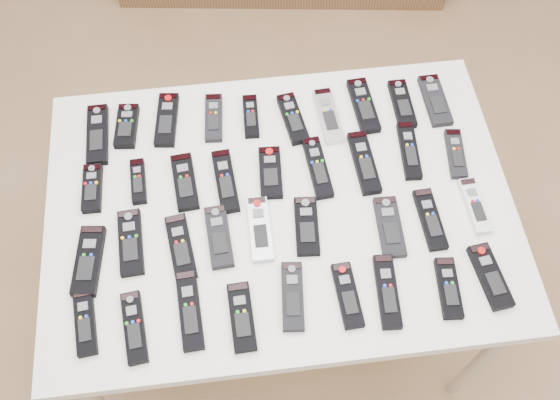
{
  "coord_description": "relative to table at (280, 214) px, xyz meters",
  "views": [
    {
      "loc": [
        -0.02,
        -0.77,
        2.24
      ],
      "look_at": [
        0.08,
        0.04,
        0.8
      ],
      "focal_mm": 40.0,
      "sensor_mm": 36.0,
      "label": 1
    }
  ],
  "objects": [
    {
      "name": "remote_29",
      "position": [
        -0.39,
        -0.3,
        0.07
      ],
      "size": [
        0.07,
        0.18,
        0.02
      ],
      "primitive_type": "cube",
      "rotation": [
        0.0,
        0.0,
        0.11
      ],
      "color": "black",
      "rests_on": "table"
    },
    {
      "name": "remote_10",
      "position": [
        -0.5,
        0.1,
        0.07
      ],
      "size": [
        0.05,
        0.15,
        0.02
      ],
      "primitive_type": "cube",
      "rotation": [
        0.0,
        0.0,
        -0.02
      ],
      "color": "black",
      "rests_on": "table"
    },
    {
      "name": "table",
      "position": [
        0.0,
        0.0,
        0.0
      ],
      "size": [
        1.25,
        0.88,
        0.78
      ],
      "color": "white",
      "rests_on": "ground"
    },
    {
      "name": "remote_0",
      "position": [
        -0.49,
        0.28,
        0.07
      ],
      "size": [
        0.06,
        0.2,
        0.02
      ],
      "primitive_type": "cube",
      "rotation": [
        0.0,
        0.0,
        0.01
      ],
      "color": "black",
      "rests_on": "table"
    },
    {
      "name": "remote_16",
      "position": [
        0.25,
        0.09,
        0.07
      ],
      "size": [
        0.06,
        0.2,
        0.02
      ],
      "primitive_type": "cube",
      "rotation": [
        0.0,
        0.0,
        0.04
      ],
      "color": "black",
      "rests_on": "table"
    },
    {
      "name": "remote_31",
      "position": [
        -0.13,
        -0.31,
        0.07
      ],
      "size": [
        0.06,
        0.17,
        0.02
      ],
      "primitive_type": "cube",
      "rotation": [
        0.0,
        0.0,
        0.03
      ],
      "color": "black",
      "rests_on": "table"
    },
    {
      "name": "remote_15",
      "position": [
        0.12,
        0.09,
        0.07
      ],
      "size": [
        0.06,
        0.19,
        0.02
      ],
      "primitive_type": "cube",
      "rotation": [
        0.0,
        0.0,
        0.07
      ],
      "color": "black",
      "rests_on": "table"
    },
    {
      "name": "remote_30",
      "position": [
        -0.25,
        -0.27,
        0.07
      ],
      "size": [
        0.06,
        0.2,
        0.02
      ],
      "primitive_type": "cube",
      "rotation": [
        0.0,
        0.0,
        0.06
      ],
      "color": "black",
      "rests_on": "table"
    },
    {
      "name": "remote_24",
      "position": [
        0.06,
        -0.08,
        0.07
      ],
      "size": [
        0.07,
        0.17,
        0.02
      ],
      "primitive_type": "cube",
      "rotation": [
        0.0,
        0.0,
        -0.08
      ],
      "color": "black",
      "rests_on": "table"
    },
    {
      "name": "remote_13",
      "position": [
        -0.14,
        0.08,
        0.07
      ],
      "size": [
        0.06,
        0.2,
        0.02
      ],
      "primitive_type": "cube",
      "rotation": [
        0.0,
        0.0,
        0.07
      ],
      "color": "black",
      "rests_on": "table"
    },
    {
      "name": "ground",
      "position": [
        -0.08,
        -0.04,
        -0.72
      ],
      "size": [
        4.0,
        4.0,
        0.0
      ],
      "primitive_type": "plane",
      "color": "#906749",
      "rests_on": "ground"
    },
    {
      "name": "remote_21",
      "position": [
        -0.27,
        -0.1,
        0.07
      ],
      "size": [
        0.08,
        0.19,
        0.02
      ],
      "primitive_type": "cube",
      "rotation": [
        0.0,
        0.0,
        0.13
      ],
      "color": "black",
      "rests_on": "table"
    },
    {
      "name": "remote_22",
      "position": [
        -0.17,
        -0.09,
        0.07
      ],
      "size": [
        0.07,
        0.18,
        0.02
      ],
      "primitive_type": "cube",
      "rotation": [
        0.0,
        0.0,
        0.06
      ],
      "color": "black",
      "rests_on": "table"
    },
    {
      "name": "remote_11",
      "position": [
        -0.38,
        0.11,
        0.07
      ],
      "size": [
        0.04,
        0.14,
        0.02
      ],
      "primitive_type": "cube",
      "rotation": [
        0.0,
        0.0,
        0.04
      ],
      "color": "black",
      "rests_on": "table"
    },
    {
      "name": "remote_23",
      "position": [
        -0.06,
        -0.07,
        0.07
      ],
      "size": [
        0.05,
        0.19,
        0.02
      ],
      "primitive_type": "cube",
      "rotation": [
        0.0,
        0.0,
        -0.0
      ],
      "color": "#B7B7BC",
      "rests_on": "table"
    },
    {
      "name": "remote_8",
      "position": [
        0.4,
        0.28,
        0.07
      ],
      "size": [
        0.05,
        0.17,
        0.02
      ],
      "primitive_type": "cube",
      "rotation": [
        0.0,
        0.0,
        -0.0
      ],
      "color": "black",
      "rests_on": "table"
    },
    {
      "name": "remote_34",
      "position": [
        0.23,
        -0.29,
        0.07
      ],
      "size": [
        0.06,
        0.19,
        0.02
      ],
      "primitive_type": "cube",
      "rotation": [
        0.0,
        0.0,
        -0.07
      ],
      "color": "black",
      "rests_on": "table"
    },
    {
      "name": "remote_1",
      "position": [
        -0.41,
        0.3,
        0.07
      ],
      "size": [
        0.07,
        0.15,
        0.02
      ],
      "primitive_type": "cube",
      "rotation": [
        0.0,
        0.0,
        -0.11
      ],
      "color": "black",
      "rests_on": "table"
    },
    {
      "name": "remote_12",
      "position": [
        -0.25,
        0.09,
        0.07
      ],
      "size": [
        0.07,
        0.18,
        0.02
      ],
      "primitive_type": "cube",
      "rotation": [
        0.0,
        0.0,
        0.08
      ],
      "color": "black",
      "rests_on": "table"
    },
    {
      "name": "remote_14",
      "position": [
        -0.01,
        0.09,
        0.07
      ],
      "size": [
        0.07,
        0.16,
        0.02
      ],
      "primitive_type": "cube",
      "rotation": [
        0.0,
        0.0,
        -0.06
      ],
      "color": "black",
      "rests_on": "table"
    },
    {
      "name": "remote_20",
      "position": [
        -0.4,
        -0.07,
        0.07
      ],
      "size": [
        0.07,
        0.19,
        0.02
      ],
      "primitive_type": "cube",
      "rotation": [
        0.0,
        0.0,
        0.05
      ],
      "color": "black",
      "rests_on": "table"
    },
    {
      "name": "remote_7",
      "position": [
        0.28,
        0.29,
        0.07
      ],
      "size": [
        0.07,
        0.19,
        0.02
      ],
      "primitive_type": "cube",
      "rotation": [
        0.0,
        0.0,
        0.06
      ],
      "color": "black",
      "rests_on": "table"
    },
    {
      "name": "remote_26",
      "position": [
        0.39,
        -0.1,
        0.07
      ],
      "size": [
        0.05,
        0.18,
        0.02
      ],
      "primitive_type": "cube",
      "rotation": [
        0.0,
        0.0,
        0.03
      ],
      "color": "black",
      "rests_on": "table"
    },
    {
      "name": "remote_19",
      "position": [
        -0.5,
        -0.11,
        0.07
      ],
      "size": [
        0.08,
        0.19,
        0.02
      ],
      "primitive_type": "cube",
      "rotation": [
        0.0,
        0.0,
        -0.12
      ],
      "color": "black",
      "rests_on": "table"
    },
    {
      "name": "remote_18",
      "position": [
        0.51,
        0.09,
        0.07
      ],
      "size": [
        0.06,
        0.16,
        0.02
      ],
      "primitive_type": "cube",
      "rotation": [
        0.0,
        0.0,
        -0.12
      ],
      "color": "black",
      "rests_on": "table"
    },
    {
      "name": "remote_35",
      "position": [
        0.38,
        -0.29,
        0.07
      ],
      "size": [
        0.06,
        0.16,
        0.02
      ],
      "primitive_type": "cube",
      "rotation": [
        0.0,
        0.0,
        -0.09
      ],
      "color": "black",
      "rests_on": "table"
    },
    {
      "name": "remote_4",
      "position": [
        -0.05,
        0.29,
        0.07
      ],
      "size": [
        0.05,
        0.14,
        0.02
      ],
      "primitive_type": "cube",
      "rotation": [
        0.0,
        0.0,
        -0.04
      ],
      "color": "black",
      "rests_on": "table"
    },
    {
      "name": "remote_17",
      "position": [
        0.38,
        0.12,
        0.07
      ],
      "size": [
        0.06,
        0.19,
        0.02
      ],
      "primitive_type": "cube",
      "rotation": [
        0.0,
        0.0,
        -0.07
      ],
      "color": "black",
      "rests_on": "table"
    },
    {
      "name": "remote_32",
      "position": [
        -0.0,
        -0.27,
        0.07
      ],
      "size": [
        0.07,
        0.18,
        0.02
      ],
      "primitive_type": "cube",
      "rotation": [
        0.0,
        0.0,
        -0.1
      ],
      "color": "black",
      "rests_on": "table"
    },
    {
      "name": "remote_36",
      "position": [
        0.5,
        -0.28,
        0.07
      ],
      "size": [
        0.08,
        0.18,
        0.02
      ],
      "primitive_type": "cube",
      "rotation": [
        0.0,
        0.0,
        0.12
      ],
      "color": "black",
      "rests_on": "table"
    },
    {
      "name": "remote_2",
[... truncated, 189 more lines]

